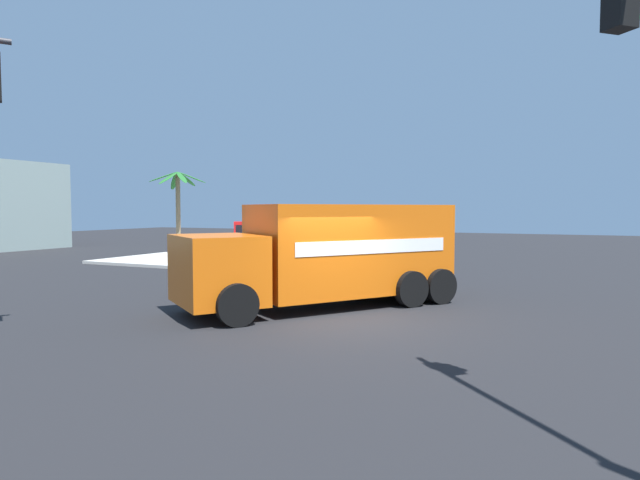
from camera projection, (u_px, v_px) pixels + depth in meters
ground_plane at (349, 320)px, 12.92m from camera, size 100.00×100.00×0.00m
sidewalk_corner_far at (226, 258)px, 28.64m from camera, size 10.10×10.10×0.14m
delivery_truck at (329, 253)px, 14.66m from camera, size 7.65×6.57×2.82m
vending_machine_red at (242, 238)px, 30.28m from camera, size 1.12×1.16×1.85m
palm_tree_far at (178, 197)px, 30.17m from camera, size 3.06×2.75×4.72m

